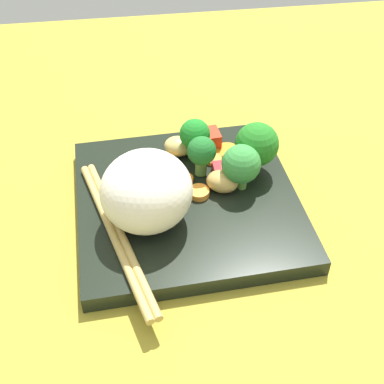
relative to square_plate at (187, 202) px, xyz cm
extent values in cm
cube|color=olive|center=(0.00, 0.00, -2.00)|extent=(110.00, 110.00, 2.00)
cube|color=black|center=(0.00, 0.00, 0.00)|extent=(26.02, 26.02, 2.00)
ellipsoid|color=silver|center=(4.72, 3.14, 5.20)|extent=(13.42, 13.52, 8.39)
cylinder|color=#609643|center=(-2.22, -3.81, 2.06)|extent=(1.84, 2.08, 2.33)
sphere|color=#1E6626|center=(-2.25, -3.67, 4.49)|extent=(3.45, 3.45, 3.45)
cylinder|color=#5E9C3B|center=(-6.56, -0.57, 1.99)|extent=(1.19, 1.14, 2.01)
sphere|color=#368A3C|center=(-6.32, -0.77, 4.37)|extent=(4.53, 4.53, 4.53)
cylinder|color=#5E923F|center=(-8.86, -3.58, 2.18)|extent=(1.81, 1.66, 2.48)
sphere|color=#21721F|center=(-8.76, -3.50, 4.85)|extent=(5.20, 5.20, 5.20)
cylinder|color=#539E48|center=(-1.92, -6.99, 2.21)|extent=(2.09, 2.00, 2.60)
sphere|color=#1A7522|center=(-1.92, -6.73, 4.72)|extent=(3.74, 3.74, 3.74)
cylinder|color=orange|center=(1.54, -5.24, 1.29)|extent=(3.08, 3.08, 0.59)
cylinder|color=orange|center=(-0.03, -2.48, 1.33)|extent=(2.61, 2.61, 0.66)
cylinder|color=orange|center=(-6.15, -7.31, 1.25)|extent=(3.97, 3.97, 0.51)
cylinder|color=orange|center=(-1.37, -0.06, 1.36)|extent=(3.40, 3.40, 0.73)
cylinder|color=orange|center=(-4.06, -5.99, 1.24)|extent=(2.54, 2.54, 0.49)
cube|color=red|center=(-4.01, -8.96, 2.11)|extent=(3.03, 3.08, 2.21)
cube|color=red|center=(-4.60, -3.26, 1.61)|extent=(1.94, 2.35, 1.23)
ellipsoid|color=tan|center=(-4.17, -0.52, 2.22)|extent=(4.65, 4.28, 2.45)
ellipsoid|color=tan|center=(0.17, -8.01, 2.15)|extent=(4.46, 4.24, 2.30)
cylinder|color=tan|center=(8.69, 5.22, 1.43)|extent=(6.84, 22.98, 0.86)
cylinder|color=tan|center=(7.90, 5.02, 1.43)|extent=(6.84, 22.98, 0.86)
camera|label=1|loc=(5.92, 43.33, 41.34)|focal=48.34mm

